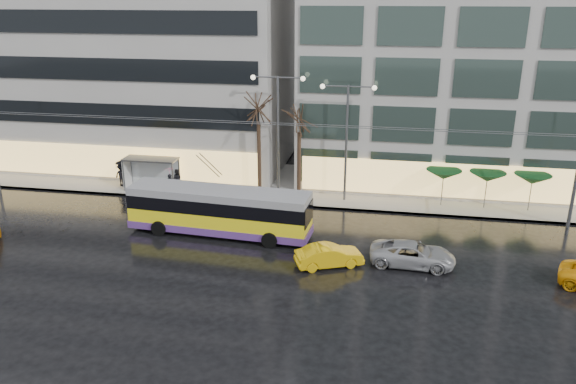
# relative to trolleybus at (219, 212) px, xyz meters

# --- Properties ---
(ground) EXTENTS (140.00, 140.00, 0.00)m
(ground) POSITION_rel_trolleybus_xyz_m (0.40, -3.45, -1.48)
(ground) COLOR black
(ground) RESTS_ON ground
(sidewalk) EXTENTS (80.00, 10.00, 0.15)m
(sidewalk) POSITION_rel_trolleybus_xyz_m (2.40, 10.55, -1.40)
(sidewalk) COLOR gray
(sidewalk) RESTS_ON ground
(kerb) EXTENTS (80.00, 0.10, 0.15)m
(kerb) POSITION_rel_trolleybus_xyz_m (2.40, 5.60, -1.40)
(kerb) COLOR slate
(kerb) RESTS_ON ground
(building_left) EXTENTS (34.00, 14.00, 22.00)m
(building_left) POSITION_rel_trolleybus_xyz_m (-15.60, 15.55, 9.67)
(building_left) COLOR #A7A49F
(building_left) RESTS_ON sidewalk
(building_right) EXTENTS (32.00, 14.00, 25.00)m
(building_right) POSITION_rel_trolleybus_xyz_m (19.40, 15.55, 11.17)
(building_right) COLOR #A7A49F
(building_right) RESTS_ON sidewalk
(trolleybus) EXTENTS (11.89, 4.96, 5.45)m
(trolleybus) POSITION_rel_trolleybus_xyz_m (0.00, 0.00, 0.00)
(trolleybus) COLOR yellow
(trolleybus) RESTS_ON ground
(catenary) EXTENTS (42.24, 5.12, 7.00)m
(catenary) POSITION_rel_trolleybus_xyz_m (1.40, 4.48, 2.78)
(catenary) COLOR #595B60
(catenary) RESTS_ON ground
(bus_shelter) EXTENTS (4.20, 1.60, 2.51)m
(bus_shelter) POSITION_rel_trolleybus_xyz_m (-7.99, 7.23, 0.49)
(bus_shelter) COLOR #595B60
(bus_shelter) RESTS_ON sidewalk
(street_lamp_near) EXTENTS (3.96, 0.36, 9.03)m
(street_lamp_near) POSITION_rel_trolleybus_xyz_m (2.40, 7.35, 4.52)
(street_lamp_near) COLOR #595B60
(street_lamp_near) RESTS_ON sidewalk
(street_lamp_far) EXTENTS (3.96, 0.36, 8.53)m
(street_lamp_far) POSITION_rel_trolleybus_xyz_m (7.40, 7.35, 4.24)
(street_lamp_far) COLOR #595B60
(street_lamp_far) RESTS_ON sidewalk
(tree_a) EXTENTS (3.20, 3.20, 8.40)m
(tree_a) POSITION_rel_trolleybus_xyz_m (0.90, 7.55, 5.61)
(tree_a) COLOR black
(tree_a) RESTS_ON sidewalk
(tree_b) EXTENTS (3.20, 3.20, 7.70)m
(tree_b) POSITION_rel_trolleybus_xyz_m (3.90, 7.75, 4.92)
(tree_b) COLOR black
(tree_b) RESTS_ON sidewalk
(parasol_a) EXTENTS (2.50, 2.50, 2.65)m
(parasol_a) POSITION_rel_trolleybus_xyz_m (14.40, 7.55, 0.97)
(parasol_a) COLOR #595B60
(parasol_a) RESTS_ON sidewalk
(parasol_b) EXTENTS (2.50, 2.50, 2.65)m
(parasol_b) POSITION_rel_trolleybus_xyz_m (17.40, 7.55, 0.97)
(parasol_b) COLOR #595B60
(parasol_b) RESTS_ON sidewalk
(parasol_c) EXTENTS (2.50, 2.50, 2.65)m
(parasol_c) POSITION_rel_trolleybus_xyz_m (20.40, 7.55, 0.97)
(parasol_c) COLOR #595B60
(parasol_c) RESTS_ON sidewalk
(taxi_b) EXTENTS (4.06, 2.76, 1.27)m
(taxi_b) POSITION_rel_trolleybus_xyz_m (7.43, -3.27, -0.84)
(taxi_b) COLOR yellow
(taxi_b) RESTS_ON ground
(sedan_silver) EXTENTS (4.91, 2.46, 1.33)m
(sedan_silver) POSITION_rel_trolleybus_xyz_m (12.09, -2.29, -0.81)
(sedan_silver) COLOR #9D9DA1
(sedan_silver) RESTS_ON ground
(pedestrian_a) EXTENTS (1.19, 1.21, 2.19)m
(pedestrian_a) POSITION_rel_trolleybus_xyz_m (-5.66, 5.95, 0.12)
(pedestrian_a) COLOR black
(pedestrian_a) RESTS_ON sidewalk
(pedestrian_b) EXTENTS (0.87, 0.73, 1.58)m
(pedestrian_b) POSITION_rel_trolleybus_xyz_m (-5.77, 7.55, -0.53)
(pedestrian_b) COLOR black
(pedestrian_b) RESTS_ON sidewalk
(pedestrian_c) EXTENTS (1.32, 0.98, 2.11)m
(pedestrian_c) POSITION_rel_trolleybus_xyz_m (-10.26, 7.32, -0.20)
(pedestrian_c) COLOR black
(pedestrian_c) RESTS_ON sidewalk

